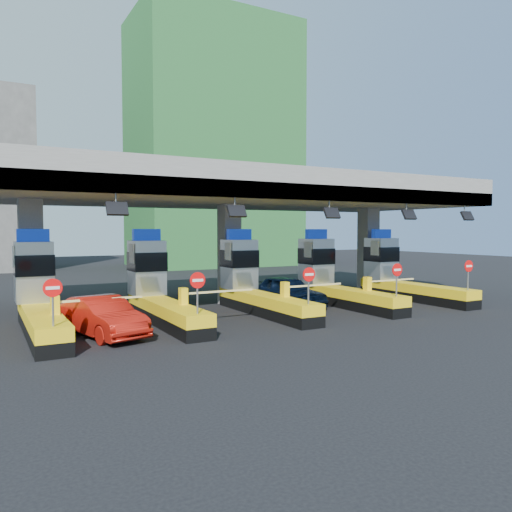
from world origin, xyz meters
TOP-DOWN VIEW (x-y plane):
  - ground at (0.00, 0.00)m, footprint 120.00×120.00m
  - toll_canopy at (0.00, 2.87)m, footprint 28.00×12.09m
  - toll_lane_far_left at (-10.00, 0.28)m, footprint 4.43×8.00m
  - toll_lane_left at (-5.00, 0.28)m, footprint 4.43×8.00m
  - toll_lane_center at (0.00, 0.28)m, footprint 4.43×8.00m
  - toll_lane_right at (5.00, 0.28)m, footprint 4.43×8.00m
  - toll_lane_far_right at (10.00, 0.28)m, footprint 4.43×8.00m
  - bg_building_scaffold at (12.00, 32.00)m, footprint 18.00×12.00m
  - van at (2.35, 0.69)m, footprint 2.53×5.04m
  - red_car at (-7.95, -2.20)m, footprint 2.76×4.94m

SIDE VIEW (x-z plane):
  - ground at x=0.00m, z-range 0.00..0.00m
  - red_car at x=-7.95m, z-range 0.00..1.54m
  - van at x=2.35m, z-range 0.00..1.65m
  - toll_lane_far_left at x=-10.00m, z-range -0.68..3.47m
  - toll_lane_left at x=-5.00m, z-range -0.68..3.47m
  - toll_lane_center at x=0.00m, z-range -0.68..3.47m
  - toll_lane_right at x=5.00m, z-range -0.68..3.47m
  - toll_lane_far_right at x=10.00m, z-range -0.68..3.47m
  - toll_canopy at x=0.00m, z-range 2.63..9.63m
  - bg_building_scaffold at x=12.00m, z-range 0.00..28.00m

